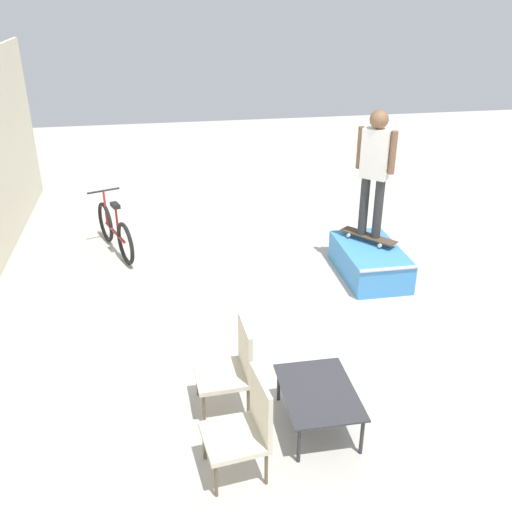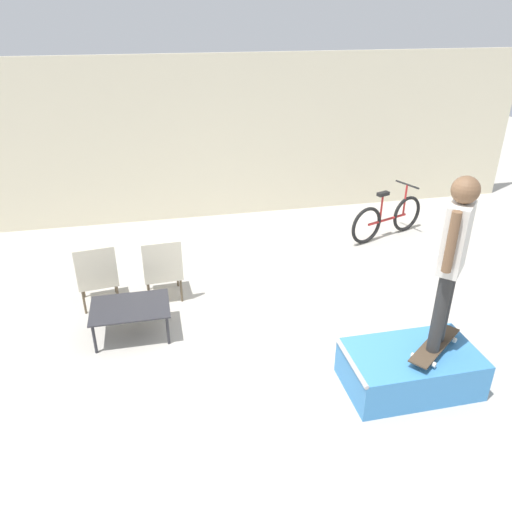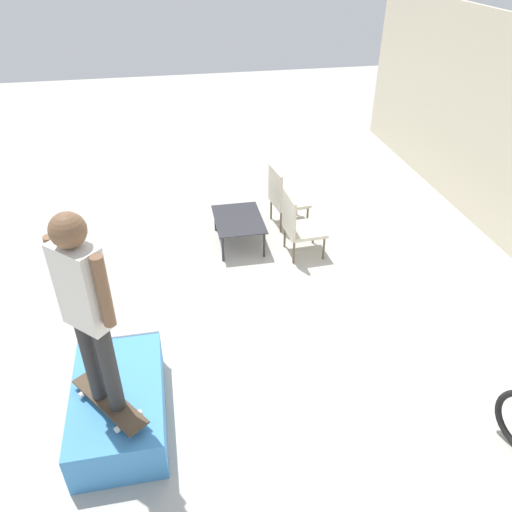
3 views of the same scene
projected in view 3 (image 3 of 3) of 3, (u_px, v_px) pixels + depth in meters
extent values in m
plane|color=#B7B2A8|center=(210.00, 326.00, 5.90)|extent=(24.00, 24.00, 0.00)
cube|color=#3D84C6|center=(120.00, 404.00, 4.66)|extent=(1.40, 0.82, 0.44)
cylinder|color=#B7B7BC|center=(119.00, 336.00, 5.11)|extent=(0.05, 0.82, 0.05)
cube|color=#473828|center=(109.00, 401.00, 4.30)|extent=(0.82, 0.69, 0.02)
cylinder|color=white|center=(140.00, 413.00, 4.25)|extent=(0.06, 0.06, 0.05)
cylinder|color=white|center=(117.00, 430.00, 4.10)|extent=(0.06, 0.06, 0.05)
cylinder|color=white|center=(103.00, 380.00, 4.55)|extent=(0.06, 0.06, 0.05)
cylinder|color=white|center=(81.00, 395.00, 4.40)|extent=(0.06, 0.06, 0.05)
cylinder|color=#2D2D2D|center=(91.00, 359.00, 4.11)|extent=(0.13, 0.13, 0.88)
cylinder|color=#2D2D2D|center=(110.00, 369.00, 4.01)|extent=(0.13, 0.13, 0.88)
cube|color=silver|center=(81.00, 287.00, 3.62)|extent=(0.41, 0.41, 0.70)
cylinder|color=brown|center=(58.00, 271.00, 3.70)|extent=(0.09, 0.09, 0.59)
cylinder|color=brown|center=(104.00, 292.00, 3.48)|extent=(0.09, 0.09, 0.59)
sphere|color=brown|center=(68.00, 230.00, 3.35)|extent=(0.26, 0.26, 0.26)
cube|color=#2D2D33|center=(238.00, 219.00, 7.22)|extent=(0.96, 0.69, 0.02)
cylinder|color=#2D2D33|center=(215.00, 219.00, 7.64)|extent=(0.04, 0.04, 0.40)
cylinder|color=#2D2D33|center=(223.00, 249.00, 6.94)|extent=(0.04, 0.04, 0.40)
cylinder|color=#2D2D33|center=(253.00, 216.00, 7.73)|extent=(0.04, 0.04, 0.40)
cylinder|color=#2D2D33|center=(264.00, 245.00, 7.03)|extent=(0.04, 0.04, 0.40)
cylinder|color=brown|center=(307.00, 218.00, 7.72)|extent=(0.03, 0.03, 0.36)
cylinder|color=brown|center=(297.00, 205.00, 8.07)|extent=(0.03, 0.03, 0.36)
cylinder|color=brown|center=(281.00, 222.00, 7.61)|extent=(0.03, 0.03, 0.36)
cylinder|color=brown|center=(271.00, 209.00, 7.96)|extent=(0.03, 0.03, 0.36)
cube|color=beige|center=(289.00, 202.00, 7.73)|extent=(0.58, 0.58, 0.05)
cube|color=beige|center=(275.00, 187.00, 7.50)|extent=(0.52, 0.11, 0.54)
cylinder|color=brown|center=(324.00, 248.00, 6.99)|extent=(0.03, 0.03, 0.36)
cylinder|color=brown|center=(313.00, 233.00, 7.35)|extent=(0.03, 0.03, 0.36)
cylinder|color=brown|center=(294.00, 252.00, 6.90)|extent=(0.03, 0.03, 0.36)
cylinder|color=brown|center=(285.00, 236.00, 7.26)|extent=(0.03, 0.03, 0.36)
cube|color=beige|center=(305.00, 230.00, 7.01)|extent=(0.55, 0.55, 0.05)
cube|color=beige|center=(289.00, 214.00, 6.80)|extent=(0.52, 0.07, 0.54)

